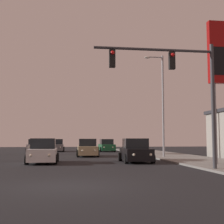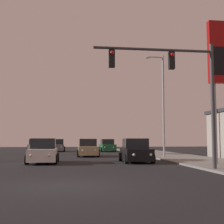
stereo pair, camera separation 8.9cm
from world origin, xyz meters
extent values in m
plane|color=black|center=(0.00, 0.00, 0.00)|extent=(120.00, 120.00, 0.00)
cube|color=gray|center=(9.50, 10.00, 0.06)|extent=(5.00, 60.00, 0.12)
cube|color=silver|center=(-1.78, 10.95, 0.58)|extent=(1.89, 4.24, 0.80)
cube|color=black|center=(-1.78, 11.10, 1.33)|extent=(1.64, 2.03, 0.70)
cylinder|color=black|center=(-2.68, 9.65, 0.32)|extent=(0.24, 0.64, 0.64)
cylinder|color=black|center=(-0.88, 9.65, 0.32)|extent=(0.24, 0.64, 0.64)
cylinder|color=black|center=(-2.68, 12.25, 0.32)|extent=(0.24, 0.64, 0.64)
cylinder|color=black|center=(-0.88, 12.25, 0.32)|extent=(0.24, 0.64, 0.64)
sphere|color=#F2EACC|center=(-2.34, 8.83, 0.63)|extent=(0.18, 0.18, 0.18)
sphere|color=#F2EACC|center=(-1.22, 8.83, 0.63)|extent=(0.18, 0.18, 0.18)
cube|color=black|center=(4.68, 10.96, 0.58)|extent=(1.95, 4.26, 0.80)
cube|color=black|center=(4.68, 11.11, 1.33)|extent=(1.67, 2.06, 0.70)
cylinder|color=black|center=(3.78, 9.66, 0.32)|extent=(0.24, 0.64, 0.64)
cylinder|color=black|center=(5.58, 9.66, 0.32)|extent=(0.24, 0.64, 0.64)
cylinder|color=black|center=(3.78, 12.26, 0.32)|extent=(0.24, 0.64, 0.64)
cylinder|color=black|center=(5.58, 12.26, 0.32)|extent=(0.24, 0.64, 0.64)
sphere|color=#F2EACC|center=(4.12, 8.84, 0.63)|extent=(0.18, 0.18, 0.18)
sphere|color=#F2EACC|center=(5.23, 8.84, 0.63)|extent=(0.18, 0.18, 0.18)
cube|color=#B7B7BC|center=(-4.64, 32.03, 0.58)|extent=(1.83, 4.21, 0.80)
cube|color=black|center=(-4.64, 32.18, 1.33)|extent=(1.62, 2.01, 0.70)
cylinder|color=black|center=(-5.54, 30.73, 0.32)|extent=(0.24, 0.64, 0.64)
cylinder|color=black|center=(-3.74, 30.73, 0.32)|extent=(0.24, 0.64, 0.64)
cylinder|color=black|center=(-5.54, 33.33, 0.32)|extent=(0.24, 0.64, 0.64)
cylinder|color=black|center=(-3.74, 33.33, 0.32)|extent=(0.24, 0.64, 0.64)
sphere|color=#F2EACC|center=(-5.20, 29.91, 0.63)|extent=(0.18, 0.18, 0.18)
sphere|color=#F2EACC|center=(-4.09, 29.91, 0.63)|extent=(0.18, 0.18, 0.18)
cube|color=tan|center=(1.67, 19.12, 0.58)|extent=(1.82, 4.21, 0.80)
cube|color=black|center=(1.67, 19.27, 1.33)|extent=(1.61, 2.01, 0.70)
cylinder|color=black|center=(0.77, 17.82, 0.32)|extent=(0.24, 0.64, 0.64)
cylinder|color=black|center=(2.57, 17.82, 0.32)|extent=(0.24, 0.64, 0.64)
cylinder|color=black|center=(0.77, 20.42, 0.32)|extent=(0.24, 0.64, 0.64)
cylinder|color=black|center=(2.57, 20.42, 0.32)|extent=(0.24, 0.64, 0.64)
sphere|color=#F2EACC|center=(1.12, 17.00, 0.63)|extent=(0.18, 0.18, 0.18)
sphere|color=#F2EACC|center=(2.23, 17.00, 0.63)|extent=(0.18, 0.18, 0.18)
cube|color=slate|center=(-1.80, 32.18, 0.58)|extent=(1.87, 4.23, 0.80)
cube|color=black|center=(-1.80, 32.33, 1.33)|extent=(1.63, 2.03, 0.70)
cylinder|color=black|center=(-2.70, 30.88, 0.32)|extent=(0.24, 0.64, 0.64)
cylinder|color=black|center=(-0.90, 30.88, 0.32)|extent=(0.24, 0.64, 0.64)
cylinder|color=black|center=(-2.70, 33.49, 0.32)|extent=(0.24, 0.64, 0.64)
cylinder|color=black|center=(-0.90, 33.49, 0.32)|extent=(0.24, 0.64, 0.64)
sphere|color=#F2EACC|center=(-2.36, 30.06, 0.63)|extent=(0.18, 0.18, 0.18)
sphere|color=#F2EACC|center=(-1.24, 30.06, 0.63)|extent=(0.18, 0.18, 0.18)
cube|color=#195933|center=(4.89, 31.02, 0.58)|extent=(1.94, 4.26, 0.80)
cube|color=black|center=(4.89, 31.17, 1.33)|extent=(1.67, 2.05, 0.70)
cylinder|color=black|center=(3.99, 29.72, 0.32)|extent=(0.24, 0.64, 0.64)
cylinder|color=black|center=(5.79, 29.72, 0.32)|extent=(0.24, 0.64, 0.64)
cylinder|color=black|center=(3.99, 32.32, 0.32)|extent=(0.24, 0.64, 0.64)
cylinder|color=black|center=(5.79, 32.32, 0.32)|extent=(0.24, 0.64, 0.64)
sphere|color=#F2EACC|center=(4.34, 28.90, 0.63)|extent=(0.18, 0.18, 0.18)
sphere|color=#F2EACC|center=(5.45, 28.90, 0.63)|extent=(0.18, 0.18, 0.18)
cylinder|color=#38383D|center=(7.42, 4.32, 3.37)|extent=(0.20, 0.20, 6.50)
cylinder|color=#38383D|center=(4.30, 4.32, 6.22)|extent=(6.24, 0.14, 0.14)
cube|color=black|center=(5.23, 4.32, 5.67)|extent=(0.30, 0.24, 0.90)
sphere|color=red|center=(5.23, 4.18, 5.94)|extent=(0.20, 0.20, 0.20)
cube|color=black|center=(2.11, 4.32, 5.67)|extent=(0.30, 0.24, 0.90)
sphere|color=red|center=(2.11, 4.18, 5.94)|extent=(0.20, 0.20, 0.20)
cylinder|color=#99999E|center=(8.18, 15.68, 4.62)|extent=(0.18, 0.18, 9.00)
cylinder|color=#99999E|center=(7.48, 15.68, 8.97)|extent=(1.40, 0.10, 0.10)
ellipsoid|color=silver|center=(6.78, 15.68, 8.92)|extent=(0.50, 0.24, 0.20)
cylinder|color=#99999E|center=(8.96, 7.35, 2.62)|extent=(0.20, 0.20, 5.00)
cube|color=#990C0C|center=(9.66, 7.35, 7.12)|extent=(2.00, 0.40, 4.00)
camera|label=1|loc=(0.09, -10.96, 1.59)|focal=50.00mm
camera|label=2|loc=(0.17, -10.97, 1.59)|focal=50.00mm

